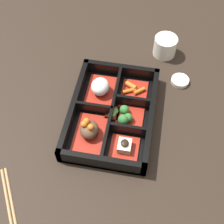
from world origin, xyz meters
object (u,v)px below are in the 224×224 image
object	(u,v)px
bowl_rice	(100,88)
chopsticks	(12,215)
sauce_dish	(180,81)
tea_cup	(165,46)

from	to	relation	value
bowl_rice	chopsticks	distance (m)	0.40
bowl_rice	sauce_dish	distance (m)	0.24
tea_cup	sauce_dish	distance (m)	0.13
chopsticks	sauce_dish	distance (m)	0.58
chopsticks	sauce_dish	bearing A→B (deg)	-37.23
bowl_rice	chopsticks	size ratio (longest dim) A/B	0.56
tea_cup	chopsticks	xyz separation A→B (m)	(-0.57, 0.29, -0.03)
chopsticks	tea_cup	bearing A→B (deg)	-27.21
bowl_rice	chopsticks	xyz separation A→B (m)	(-0.37, 0.13, -0.03)
bowl_rice	tea_cup	size ratio (longest dim) A/B	1.70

